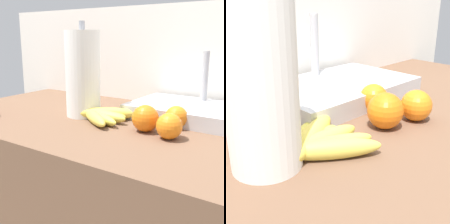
% 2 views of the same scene
% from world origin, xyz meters
% --- Properties ---
extents(wall_back, '(1.90, 0.06, 1.30)m').
position_xyz_m(wall_back, '(0.00, 0.37, 0.65)').
color(wall_back, silver).
rests_on(wall_back, ground).
extents(banana_bunch, '(0.20, 0.20, 0.04)m').
position_xyz_m(banana_bunch, '(-0.13, -0.02, 0.92)').
color(banana_bunch, '#D8C54C').
rests_on(banana_bunch, counter).
extents(orange_back_left, '(0.07, 0.07, 0.07)m').
position_xyz_m(orange_back_left, '(0.11, 0.04, 0.93)').
color(orange_back_left, orange).
rests_on(orange_back_left, counter).
extents(orange_far_right, '(0.08, 0.08, 0.08)m').
position_xyz_m(orange_far_right, '(0.05, -0.04, 0.94)').
color(orange_far_right, orange).
rests_on(orange_far_right, counter).
extents(orange_front, '(0.07, 0.07, 0.07)m').
position_xyz_m(orange_front, '(0.14, -0.07, 0.93)').
color(orange_front, orange).
rests_on(orange_front, counter).
extents(paper_towel_roll, '(0.12, 0.12, 0.33)m').
position_xyz_m(paper_towel_roll, '(-0.23, 0.00, 1.05)').
color(paper_towel_roll, white).
rests_on(paper_towel_roll, counter).
extents(sink_basin, '(0.42, 0.28, 0.23)m').
position_xyz_m(sink_basin, '(0.12, 0.18, 0.92)').
color(sink_basin, '#B7BABF').
rests_on(sink_basin, counter).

